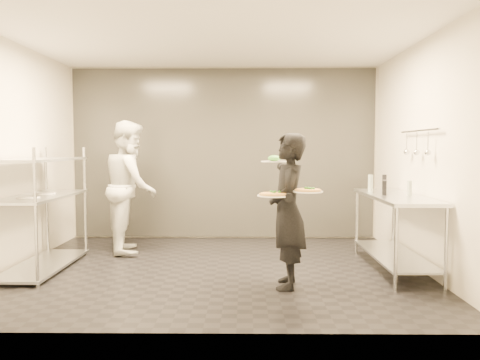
{
  "coord_description": "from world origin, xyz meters",
  "views": [
    {
      "loc": [
        0.35,
        -5.67,
        1.5
      ],
      "look_at": [
        0.29,
        0.04,
        1.1
      ],
      "focal_mm": 35.0,
      "sensor_mm": 36.0,
      "label": 1
    }
  ],
  "objects_px": {
    "waiter": "(288,211)",
    "salad_plate": "(274,160)",
    "pizza_plate_near": "(274,195)",
    "pizza_plate_far": "(308,191)",
    "pos_monitor": "(384,187)",
    "bottle_dark": "(384,182)",
    "prep_counter": "(395,219)",
    "chef": "(131,187)",
    "pass_rack": "(42,207)",
    "bottle_clear": "(410,188)",
    "bottle_green": "(370,183)"
  },
  "relations": [
    {
      "from": "waiter",
      "to": "salad_plate",
      "type": "distance_m",
      "value": 0.65
    },
    {
      "from": "pizza_plate_near",
      "to": "pizza_plate_far",
      "type": "relative_size",
      "value": 1.11
    },
    {
      "from": "pos_monitor",
      "to": "bottle_dark",
      "type": "bearing_deg",
      "value": 89.71
    },
    {
      "from": "prep_counter",
      "to": "bottle_dark",
      "type": "bearing_deg",
      "value": 83.05
    },
    {
      "from": "prep_counter",
      "to": "bottle_dark",
      "type": "relative_size",
      "value": 8.86
    },
    {
      "from": "chef",
      "to": "pass_rack",
      "type": "bearing_deg",
      "value": 127.21
    },
    {
      "from": "pizza_plate_near",
      "to": "pos_monitor",
      "type": "height_order",
      "value": "pos_monitor"
    },
    {
      "from": "pass_rack",
      "to": "bottle_clear",
      "type": "relative_size",
      "value": 8.79
    },
    {
      "from": "chef",
      "to": "bottle_clear",
      "type": "xyz_separation_m",
      "value": [
        3.62,
        -1.06,
        0.07
      ]
    },
    {
      "from": "prep_counter",
      "to": "salad_plate",
      "type": "distance_m",
      "value": 1.72
    },
    {
      "from": "chef",
      "to": "pizza_plate_near",
      "type": "bearing_deg",
      "value": -147.38
    },
    {
      "from": "prep_counter",
      "to": "bottle_green",
      "type": "bearing_deg",
      "value": 115.3
    },
    {
      "from": "bottle_dark",
      "to": "prep_counter",
      "type": "bearing_deg",
      "value": -96.95
    },
    {
      "from": "waiter",
      "to": "pos_monitor",
      "type": "bearing_deg",
      "value": 126.62
    },
    {
      "from": "waiter",
      "to": "pizza_plate_near",
      "type": "height_order",
      "value": "waiter"
    },
    {
      "from": "prep_counter",
      "to": "bottle_green",
      "type": "height_order",
      "value": "bottle_green"
    },
    {
      "from": "pos_monitor",
      "to": "bottle_clear",
      "type": "relative_size",
      "value": 1.35
    },
    {
      "from": "bottle_clear",
      "to": "pos_monitor",
      "type": "bearing_deg",
      "value": 152.96
    },
    {
      "from": "prep_counter",
      "to": "bottle_clear",
      "type": "xyz_separation_m",
      "value": [
        0.14,
        -0.07,
        0.39
      ]
    },
    {
      "from": "pos_monitor",
      "to": "bottle_clear",
      "type": "xyz_separation_m",
      "value": [
        0.26,
        -0.13,
        0.0
      ]
    },
    {
      "from": "prep_counter",
      "to": "pizza_plate_near",
      "type": "height_order",
      "value": "pizza_plate_near"
    },
    {
      "from": "salad_plate",
      "to": "pizza_plate_near",
      "type": "bearing_deg",
      "value": -93.72
    },
    {
      "from": "pizza_plate_near",
      "to": "prep_counter",
      "type": "bearing_deg",
      "value": 32.21
    },
    {
      "from": "pass_rack",
      "to": "pizza_plate_far",
      "type": "height_order",
      "value": "pass_rack"
    },
    {
      "from": "bottle_green",
      "to": "bottle_dark",
      "type": "distance_m",
      "value": 0.48
    },
    {
      "from": "bottle_green",
      "to": "prep_counter",
      "type": "bearing_deg",
      "value": -64.7
    },
    {
      "from": "salad_plate",
      "to": "chef",
      "type": "bearing_deg",
      "value": 145.1
    },
    {
      "from": "pass_rack",
      "to": "pizza_plate_near",
      "type": "distance_m",
      "value": 2.96
    },
    {
      "from": "pass_rack",
      "to": "pizza_plate_far",
      "type": "distance_m",
      "value": 3.29
    },
    {
      "from": "pizza_plate_far",
      "to": "bottle_green",
      "type": "distance_m",
      "value": 1.71
    },
    {
      "from": "pos_monitor",
      "to": "bottle_green",
      "type": "relative_size",
      "value": 1.09
    },
    {
      "from": "salad_plate",
      "to": "bottle_clear",
      "type": "xyz_separation_m",
      "value": [
        1.65,
        0.31,
        -0.35
      ]
    },
    {
      "from": "bottle_green",
      "to": "bottle_clear",
      "type": "distance_m",
      "value": 0.59
    },
    {
      "from": "waiter",
      "to": "pizza_plate_far",
      "type": "xyz_separation_m",
      "value": [
        0.18,
        -0.24,
        0.24
      ]
    },
    {
      "from": "prep_counter",
      "to": "bottle_green",
      "type": "relative_size",
      "value": 7.98
    },
    {
      "from": "prep_counter",
      "to": "pizza_plate_far",
      "type": "bearing_deg",
      "value": -140.96
    },
    {
      "from": "prep_counter",
      "to": "pizza_plate_far",
      "type": "height_order",
      "value": "pizza_plate_far"
    },
    {
      "from": "salad_plate",
      "to": "pass_rack",
      "type": "bearing_deg",
      "value": 172.29
    },
    {
      "from": "pizza_plate_far",
      "to": "pos_monitor",
      "type": "distance_m",
      "value": 1.49
    },
    {
      "from": "pass_rack",
      "to": "waiter",
      "type": "relative_size",
      "value": 0.97
    },
    {
      "from": "pass_rack",
      "to": "pizza_plate_far",
      "type": "relative_size",
      "value": 5.28
    },
    {
      "from": "prep_counter",
      "to": "pos_monitor",
      "type": "distance_m",
      "value": 0.41
    },
    {
      "from": "pass_rack",
      "to": "salad_plate",
      "type": "xyz_separation_m",
      "value": [
        2.83,
        -0.38,
        0.59
      ]
    },
    {
      "from": "salad_plate",
      "to": "bottle_clear",
      "type": "distance_m",
      "value": 1.71
    },
    {
      "from": "pass_rack",
      "to": "waiter",
      "type": "height_order",
      "value": "waiter"
    },
    {
      "from": "bottle_clear",
      "to": "pizza_plate_near",
      "type": "bearing_deg",
      "value": -151.88
    },
    {
      "from": "bottle_dark",
      "to": "bottle_green",
      "type": "bearing_deg",
      "value": -127.44
    },
    {
      "from": "waiter",
      "to": "pizza_plate_far",
      "type": "relative_size",
      "value": 5.45
    },
    {
      "from": "pos_monitor",
      "to": "bottle_dark",
      "type": "distance_m",
      "value": 0.77
    },
    {
      "from": "waiter",
      "to": "bottle_clear",
      "type": "relative_size",
      "value": 9.07
    }
  ]
}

